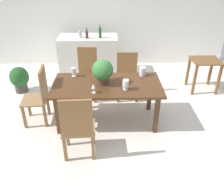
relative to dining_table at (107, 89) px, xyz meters
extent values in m
plane|color=silver|center=(0.00, 0.13, -0.66)|extent=(7.04, 7.04, 0.00)
cube|color=white|center=(0.00, 2.73, 0.64)|extent=(6.40, 0.10, 2.60)
cube|color=#4C2D19|center=(0.00, 0.00, 0.07)|extent=(1.84, 0.91, 0.04)
cube|color=#4C2D19|center=(-0.81, -0.35, -0.30)|extent=(0.07, 0.07, 0.71)
cube|color=#4C2D19|center=(0.81, -0.35, -0.30)|extent=(0.07, 0.07, 0.71)
cube|color=#4C2D19|center=(-0.81, 0.35, -0.30)|extent=(0.07, 0.07, 0.71)
cube|color=#4C2D19|center=(0.81, 0.35, -0.30)|extent=(0.07, 0.07, 0.71)
cube|color=brown|center=(-0.60, 0.64, -0.44)|extent=(0.05, 0.05, 0.44)
cube|color=brown|center=(-0.25, 0.61, -0.44)|extent=(0.05, 0.05, 0.44)
cube|color=brown|center=(-0.58, 0.99, -0.44)|extent=(0.05, 0.05, 0.44)
cube|color=brown|center=(-0.23, 0.97, -0.44)|extent=(0.05, 0.05, 0.44)
cube|color=#8F6F4C|center=(-0.41, 0.80, -0.21)|extent=(0.45, 0.46, 0.03)
cube|color=brown|center=(-0.40, 1.00, 0.10)|extent=(0.39, 0.07, 0.60)
cube|color=brown|center=(-1.45, 0.17, -0.44)|extent=(0.05, 0.05, 0.44)
cube|color=brown|center=(-1.43, -0.19, -0.44)|extent=(0.05, 0.05, 0.44)
cube|color=brown|center=(-1.10, 0.19, -0.44)|extent=(0.05, 0.05, 0.44)
cube|color=brown|center=(-1.07, -0.17, -0.44)|extent=(0.05, 0.05, 0.44)
cube|color=#8F6F4C|center=(-1.26, 0.00, -0.21)|extent=(0.46, 0.47, 0.03)
cube|color=brown|center=(-1.07, 0.02, 0.09)|extent=(0.07, 0.40, 0.57)
cube|color=brown|center=(-0.22, -0.63, -0.44)|extent=(0.05, 0.05, 0.44)
cube|color=brown|center=(-0.62, -0.65, -0.44)|extent=(0.05, 0.05, 0.44)
cube|color=brown|center=(-0.21, -0.96, -0.44)|extent=(0.05, 0.05, 0.44)
cube|color=brown|center=(-0.60, -0.98, -0.44)|extent=(0.05, 0.05, 0.44)
cube|color=#8F6F4C|center=(-0.41, -0.80, -0.21)|extent=(0.49, 0.43, 0.03)
cube|color=brown|center=(-0.40, -0.99, 0.10)|extent=(0.44, 0.06, 0.58)
cube|color=brown|center=(0.22, 0.62, -0.44)|extent=(0.04, 0.04, 0.44)
cube|color=brown|center=(0.60, 0.62, -0.44)|extent=(0.04, 0.04, 0.44)
cube|color=brown|center=(0.22, 0.99, -0.44)|extent=(0.04, 0.04, 0.44)
cube|color=brown|center=(0.61, 0.98, -0.44)|extent=(0.04, 0.04, 0.44)
cube|color=#8F6F4C|center=(0.41, 0.80, -0.21)|extent=(0.46, 0.45, 0.03)
cube|color=brown|center=(0.42, 1.00, 0.04)|extent=(0.42, 0.05, 0.48)
cylinder|color=#4C3828|center=(-0.07, 0.03, 0.15)|extent=(0.19, 0.19, 0.11)
sphere|color=#387538|center=(-0.07, 0.03, 0.33)|extent=(0.35, 0.35, 0.35)
sphere|color=#DB9EB2|center=(0.03, 0.09, 0.35)|extent=(0.06, 0.06, 0.06)
sphere|color=#DB9EB2|center=(0.04, 0.08, 0.35)|extent=(0.06, 0.06, 0.06)
sphere|color=#DB9EB2|center=(0.04, 0.06, 0.29)|extent=(0.05, 0.05, 0.05)
sphere|color=#DB9EB2|center=(0.02, -0.11, 0.34)|extent=(0.04, 0.04, 0.04)
cylinder|color=silver|center=(-0.59, 0.31, 0.09)|extent=(0.08, 0.08, 0.01)
cylinder|color=silver|center=(-0.59, 0.31, 0.13)|extent=(0.02, 0.02, 0.05)
cylinder|color=silver|center=(-0.59, 0.31, 0.20)|extent=(0.08, 0.08, 0.10)
cylinder|color=silver|center=(0.63, 0.32, 0.09)|extent=(0.10, 0.10, 0.01)
cylinder|color=silver|center=(0.63, 0.32, 0.12)|extent=(0.03, 0.03, 0.03)
cylinder|color=silver|center=(0.63, 0.32, 0.19)|extent=(0.11, 0.11, 0.12)
cylinder|color=silver|center=(0.30, -0.20, 0.09)|extent=(0.08, 0.08, 0.01)
cylinder|color=silver|center=(0.30, -0.20, 0.12)|extent=(0.03, 0.03, 0.04)
cylinder|color=silver|center=(0.30, -0.20, 0.20)|extent=(0.10, 0.10, 0.12)
cylinder|color=silver|center=(-0.21, -0.29, 0.09)|extent=(0.06, 0.06, 0.00)
cylinder|color=silver|center=(-0.21, -0.29, 0.13)|extent=(0.01, 0.01, 0.08)
cone|color=silver|center=(-0.21, -0.29, 0.21)|extent=(0.06, 0.06, 0.08)
cube|color=silver|center=(-0.46, 2.04, -0.18)|extent=(1.43, 0.68, 0.96)
cylinder|color=#511E28|center=(-0.47, 1.90, 0.39)|extent=(0.06, 0.06, 0.17)
cylinder|color=#511E28|center=(-0.47, 1.90, 0.51)|extent=(0.02, 0.02, 0.08)
cylinder|color=#B2BFB7|center=(-0.64, 1.97, 0.39)|extent=(0.08, 0.08, 0.16)
cylinder|color=#B2BFB7|center=(-0.64, 1.97, 0.50)|extent=(0.03, 0.03, 0.07)
cylinder|color=#194C1E|center=(-0.16, 1.93, 0.42)|extent=(0.06, 0.06, 0.23)
cylinder|color=#194C1E|center=(-0.16, 1.93, 0.57)|extent=(0.02, 0.02, 0.07)
cube|color=brown|center=(2.11, 1.13, 0.04)|extent=(0.60, 0.53, 0.02)
cube|color=brown|center=(1.85, 0.90, -0.31)|extent=(0.05, 0.05, 0.69)
cube|color=brown|center=(2.37, 0.90, -0.31)|extent=(0.05, 0.05, 0.69)
cube|color=brown|center=(1.85, 1.35, -0.31)|extent=(0.05, 0.05, 0.69)
cube|color=brown|center=(2.37, 1.35, -0.31)|extent=(0.05, 0.05, 0.69)
cylinder|color=#423D38|center=(-1.91, 1.11, -0.56)|extent=(0.27, 0.27, 0.19)
ellipsoid|color=#235628|center=(-1.91, 1.11, -0.30)|extent=(0.40, 0.40, 0.44)
camera|label=1|loc=(0.02, -3.47, 1.92)|focal=37.37mm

